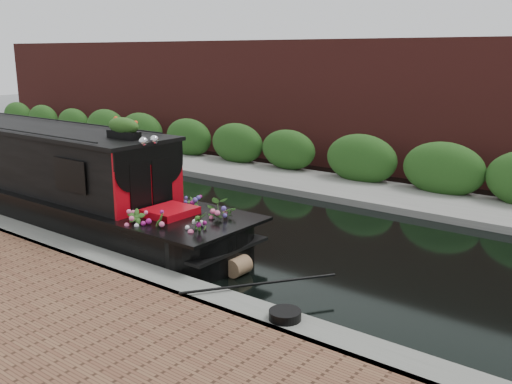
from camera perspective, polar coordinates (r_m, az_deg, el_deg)
The scene contains 8 objects.
ground at distance 12.01m, azimuth -1.33°, elevation -3.70°, with size 80.00×80.00×0.00m, color black.
near_bank_coping at distance 9.83m, azimuth -13.68°, elevation -8.20°, with size 40.00×0.60×0.50m, color slate.
far_bank_path at distance 15.38m, azimuth 8.59°, elevation 0.08°, with size 40.00×2.40×0.34m, color gray.
far_hedge at distance 16.15m, azimuth 10.16°, elevation 0.68°, with size 40.00×1.10×2.80m, color #244E1A.
far_brick_wall at distance 18.00m, azimuth 13.29°, elevation 1.88°, with size 40.00×1.00×8.00m, color #5C231F.
narrowboat at distance 13.78m, azimuth -21.17°, elevation 1.02°, with size 11.23×2.01×2.65m.
rope_fender at distance 9.55m, azimuth -1.73°, elevation -7.43°, with size 0.31×0.31×0.37m, color brown.
coiled_mooring_rope at distance 7.56m, azimuth 2.91°, elevation -12.18°, with size 0.42×0.42×0.12m, color black.
Camera 1 is at (7.23, -8.87, 3.63)m, focal length 40.00 mm.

